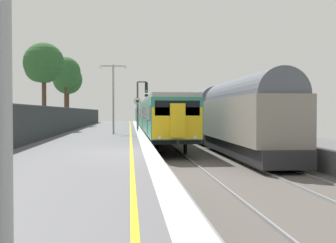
# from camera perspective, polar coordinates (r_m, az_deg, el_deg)

# --- Properties ---
(ground) EXTENTS (17.40, 110.00, 1.21)m
(ground) POSITION_cam_1_polar(r_m,az_deg,el_deg) (16.40, 5.37, -6.43)
(ground) COLOR slate
(commuter_train_at_platform) EXTENTS (2.83, 59.66, 3.81)m
(commuter_train_at_platform) POSITION_cam_1_polar(r_m,az_deg,el_deg) (50.72, -2.62, 0.95)
(commuter_train_at_platform) COLOR #2D846B
(commuter_train_at_platform) RESTS_ON ground
(freight_train_adjacent_track) EXTENTS (2.60, 40.22, 4.51)m
(freight_train_adjacent_track) POSITION_cam_1_polar(r_m,az_deg,el_deg) (36.47, 4.83, 1.10)
(freight_train_adjacent_track) COLOR #232326
(freight_train_adjacent_track) RESTS_ON ground
(signal_gantry) EXTENTS (1.10, 0.24, 4.59)m
(signal_gantry) POSITION_cam_1_polar(r_m,az_deg,el_deg) (39.03, -3.91, 3.20)
(signal_gantry) COLOR #47474C
(signal_gantry) RESTS_ON ground
(speed_limit_sign) EXTENTS (0.59, 0.08, 2.84)m
(speed_limit_sign) POSITION_cam_1_polar(r_m,az_deg,el_deg) (34.25, -4.35, 1.66)
(speed_limit_sign) COLOR #59595B
(speed_limit_sign) RESTS_ON ground
(platform_lamp_mid) EXTENTS (2.00, 0.20, 5.08)m
(platform_lamp_mid) POSITION_cam_1_polar(r_m,az_deg,el_deg) (29.79, -7.75, 4.07)
(platform_lamp_mid) COLOR #93999E
(platform_lamp_mid) RESTS_ON ground
(background_tree_left) EXTENTS (3.82, 3.82, 7.79)m
(background_tree_left) POSITION_cam_1_polar(r_m,az_deg,el_deg) (54.64, -14.01, 5.66)
(background_tree_left) COLOR #473323
(background_tree_left) RESTS_ON ground
(background_tree_centre) EXTENTS (3.58, 3.58, 8.17)m
(background_tree_centre) POSITION_cam_1_polar(r_m,az_deg,el_deg) (49.58, -14.25, 6.62)
(background_tree_centre) COLOR #473323
(background_tree_centre) RESTS_ON ground
(background_tree_right) EXTENTS (3.61, 3.61, 7.83)m
(background_tree_right) POSITION_cam_1_polar(r_m,az_deg,el_deg) (38.13, -17.35, 7.69)
(background_tree_right) COLOR #473323
(background_tree_right) RESTS_ON ground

